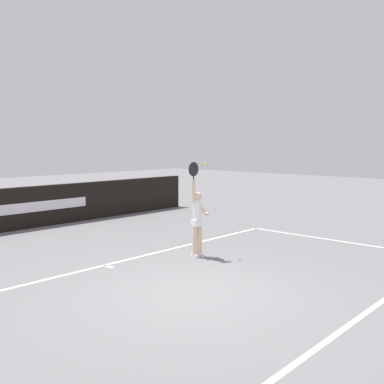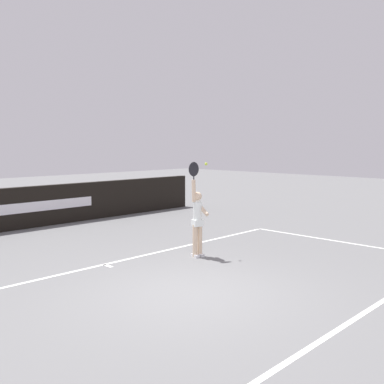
% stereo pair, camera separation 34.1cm
% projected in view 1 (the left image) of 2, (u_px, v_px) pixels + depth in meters
% --- Properties ---
extents(ground_plane, '(60.00, 60.00, 0.00)m').
position_uv_depth(ground_plane, '(195.00, 292.00, 8.17)').
color(ground_plane, slate).
extents(court_lines, '(12.03, 5.53, 0.00)m').
position_uv_depth(court_lines, '(194.00, 292.00, 8.20)').
color(court_lines, white).
rests_on(court_lines, ground).
extents(tennis_player, '(0.43, 0.47, 2.29)m').
position_uv_depth(tennis_player, '(197.00, 218.00, 10.68)').
color(tennis_player, beige).
rests_on(tennis_player, ground).
extents(tennis_ball, '(0.07, 0.07, 0.07)m').
position_uv_depth(tennis_ball, '(206.00, 164.00, 10.66)').
color(tennis_ball, '#C6E639').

